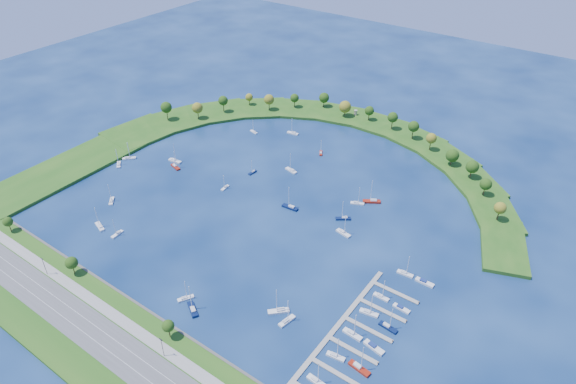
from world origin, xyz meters
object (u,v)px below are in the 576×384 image
Objects in this scene: moored_boat_7 at (293,133)px; docked_boat_8 at (381,296)px; docked_boat_9 at (401,308)px; docked_boat_11 at (424,282)px; moored_boat_17 at (129,158)px; moored_boat_4 at (279,311)px; docked_boat_7 at (388,327)px; moored_boat_1 at (291,170)px; dock_system at (352,335)px; moored_boat_21 at (175,160)px; docked_boat_6 at (369,312)px; docked_boat_2 at (336,356)px; docked_boat_10 at (405,273)px; moored_boat_20 at (100,226)px; docked_boat_3 at (359,368)px; moored_boat_15 at (372,201)px; docked_boat_4 at (352,334)px; moored_boat_0 at (253,172)px; moored_boat_8 at (287,320)px; moored_boat_16 at (111,201)px; moored_boat_2 at (119,164)px; moored_boat_9 at (321,153)px; moored_boat_19 at (186,298)px; docked_boat_5 at (374,347)px; moored_boat_5 at (290,207)px; moored_boat_6 at (254,131)px; moored_boat_18 at (193,309)px; docked_boat_0 at (316,381)px; moored_boat_10 at (175,166)px; harbor_tower at (356,112)px; moored_boat_14 at (357,203)px; moored_boat_12 at (343,218)px; moored_boat_13 at (343,233)px; moored_boat_11 at (117,234)px; moored_boat_3 at (225,187)px.

moored_boat_7 is 162.25m from docked_boat_8.
docked_boat_11 reaches higher than docked_boat_9.
docked_boat_8 is (190.59, -14.36, -0.04)m from moored_boat_17.
moored_boat_17 is (-67.16, -90.95, 0.01)m from moored_boat_7.
moored_boat_4 is 47.64m from docked_boat_7.
docked_boat_8 is at bearing 157.80° from moored_boat_1.
dock_system is 194.69m from moored_boat_17.
moored_boat_21 is 168.96m from docked_boat_6.
moored_boat_1 is at bearing 125.10° from docked_boat_2.
docked_boat_10 is 9.95m from docked_boat_11.
docked_boat_3 is at bearing -160.87° from moored_boat_20.
docked_boat_2 reaches higher than docked_boat_9.
docked_boat_4 is (38.48, -90.15, -0.06)m from moored_boat_15.
docked_boat_2 is at bearing 57.39° from moored_boat_0.
moored_boat_20 is 146.72m from docked_boat_2.
moored_boat_8 is 1.08× the size of docked_boat_2.
moored_boat_2 is at bearing 1.88° from moored_boat_16.
moored_boat_21 reaches higher than moored_boat_7.
moored_boat_9 is 168.05m from docked_boat_3.
moored_boat_19 is 123.46m from moored_boat_21.
moored_boat_4 reaches higher than moored_boat_21.
docked_boat_5 is at bearing 85.78° from moored_boat_15.
moored_boat_5 reaches higher than moored_boat_7.
moored_boat_15 reaches higher than moored_boat_5.
moored_boat_9 is 1.21× the size of docked_boat_9.
docked_boat_8 is (0.01, 39.93, -0.01)m from docked_boat_2.
moored_boat_18 is (82.97, -146.36, 0.12)m from moored_boat_6.
moored_boat_17 is 202.50m from docked_boat_0.
harbor_tower is at bearing 81.53° from moored_boat_10.
moored_boat_6 is 114.90m from moored_boat_16.
moored_boat_10 is 118.29m from moored_boat_14.
moored_boat_13 is at bearing 84.70° from moored_boat_12.
moored_boat_9 is at bearing -83.35° from moored_boat_12.
moored_boat_18 is (-19.85, -112.97, 0.08)m from moored_boat_14.
docked_boat_9 is at bearing 106.81° from moored_boat_12.
docked_boat_2 is at bearing -169.05° from docked_boat_3.
moored_boat_5 is 88.91m from moored_boat_7.
moored_boat_16 is at bearing 65.80° from moored_boat_7.
moored_boat_0 is 129.59m from docked_boat_11.
moored_boat_12 reaches higher than docked_boat_2.
moored_boat_16 is 0.89× the size of moored_boat_20.
moored_boat_5 is at bearing 154.84° from docked_boat_5.
docked_boat_2 is at bearing -106.39° from docked_boat_7.
moored_boat_19 is 72.82m from docked_boat_2.
moored_boat_16 is (-68.48, -116.87, 0.04)m from moored_boat_9.
moored_boat_15 reaches higher than moored_boat_11.
docked_boat_8 reaches higher than dock_system.
moored_boat_19 is (75.68, -143.43, 0.03)m from moored_boat_6.
moored_boat_5 is 1.33× the size of moored_boat_11.
moored_boat_21 is (-47.03, 4.22, 0.11)m from moored_boat_3.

